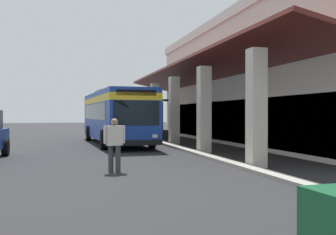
{
  "coord_description": "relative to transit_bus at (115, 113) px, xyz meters",
  "views": [
    {
      "loc": [
        24.08,
        -3.16,
        1.8
      ],
      "look_at": [
        2.11,
        2.73,
        1.6
      ],
      "focal_mm": 41.16,
      "sensor_mm": 36.0,
      "label": 1
    }
  ],
  "objects": [
    {
      "name": "plaza_building",
      "position": [
        1.42,
        12.39,
        2.11
      ],
      "size": [
        25.77,
        15.78,
        7.92
      ],
      "color": "beige",
      "rests_on": "ground"
    },
    {
      "name": "ground",
      "position": [
        -0.64,
        8.2,
        -1.85
      ],
      "size": [
        120.0,
        120.0,
        0.0
      ],
      "primitive_type": "plane",
      "color": "#262628"
    },
    {
      "name": "pedestrian",
      "position": [
        11.44,
        -1.48,
        -0.92
      ],
      "size": [
        0.33,
        0.68,
        1.67
      ],
      "color": "#38383D",
      "rests_on": "ground"
    },
    {
      "name": "curb_strip",
      "position": [
        1.42,
        2.76,
        -1.79
      ],
      "size": [
        30.56,
        0.5,
        0.12
      ],
      "primitive_type": "cube",
      "color": "#9E998E",
      "rests_on": "ground"
    },
    {
      "name": "potted_palm",
      "position": [
        -5.03,
        4.21,
        -1.2
      ],
      "size": [
        1.61,
        1.84,
        2.98
      ],
      "color": "#4C4742",
      "rests_on": "ground"
    },
    {
      "name": "transit_bus",
      "position": [
        0.0,
        0.0,
        0.0
      ],
      "size": [
        11.33,
        3.21,
        3.34
      ],
      "color": "#193D9E",
      "rests_on": "ground"
    }
  ]
}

